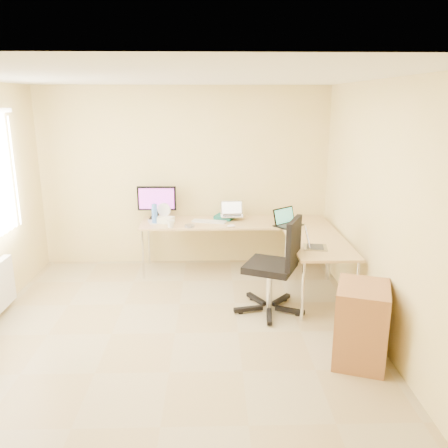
{
  "coord_description": "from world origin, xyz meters",
  "views": [
    {
      "loc": [
        0.41,
        -4.36,
        2.4
      ],
      "look_at": [
        0.55,
        1.1,
        0.9
      ],
      "focal_mm": 36.43,
      "sensor_mm": 36.0,
      "label": 1
    }
  ],
  "objects_px": {
    "water_bottle": "(154,213)",
    "laptop_return": "(316,239)",
    "keyboard": "(209,221)",
    "monitor": "(157,202)",
    "mug": "(171,224)",
    "cabinet": "(361,326)",
    "desk_return": "(318,271)",
    "office_chair": "(270,271)",
    "laptop_black": "(289,217)",
    "laptop_center": "(232,209)",
    "desk_fan": "(164,213)",
    "desk_main": "(235,246)"
  },
  "relations": [
    {
      "from": "desk_main",
      "to": "water_bottle",
      "type": "relative_size",
      "value": 9.53
    },
    {
      "from": "cabinet",
      "to": "keyboard",
      "type": "bearing_deg",
      "value": 140.17
    },
    {
      "from": "water_bottle",
      "to": "office_chair",
      "type": "bearing_deg",
      "value": -41.07
    },
    {
      "from": "desk_return",
      "to": "mug",
      "type": "xyz_separation_m",
      "value": [
        -1.86,
        0.7,
        0.42
      ]
    },
    {
      "from": "office_chair",
      "to": "laptop_black",
      "type": "bearing_deg",
      "value": 94.34
    },
    {
      "from": "desk_return",
      "to": "laptop_center",
      "type": "relative_size",
      "value": 4.05
    },
    {
      "from": "monitor",
      "to": "mug",
      "type": "distance_m",
      "value": 0.58
    },
    {
      "from": "desk_return",
      "to": "laptop_center",
      "type": "height_order",
      "value": "laptop_center"
    },
    {
      "from": "laptop_center",
      "to": "keyboard",
      "type": "xyz_separation_m",
      "value": [
        -0.33,
        -0.11,
        -0.15
      ]
    },
    {
      "from": "mug",
      "to": "laptop_return",
      "type": "xyz_separation_m",
      "value": [
        1.76,
        -0.92,
        0.05
      ]
    },
    {
      "from": "laptop_black",
      "to": "laptop_return",
      "type": "distance_m",
      "value": 0.98
    },
    {
      "from": "monitor",
      "to": "keyboard",
      "type": "distance_m",
      "value": 0.82
    },
    {
      "from": "monitor",
      "to": "laptop_black",
      "type": "height_order",
      "value": "monitor"
    },
    {
      "from": "keyboard",
      "to": "water_bottle",
      "type": "height_order",
      "value": "water_bottle"
    },
    {
      "from": "mug",
      "to": "office_chair",
      "type": "height_order",
      "value": "office_chair"
    },
    {
      "from": "monitor",
      "to": "laptop_return",
      "type": "height_order",
      "value": "monitor"
    },
    {
      "from": "monitor",
      "to": "laptop_black",
      "type": "xyz_separation_m",
      "value": [
        1.84,
        -0.45,
        -0.12
      ]
    },
    {
      "from": "water_bottle",
      "to": "desk_fan",
      "type": "xyz_separation_m",
      "value": [
        0.13,
        0.12,
        -0.02
      ]
    },
    {
      "from": "desk_return",
      "to": "laptop_return",
      "type": "height_order",
      "value": "laptop_return"
    },
    {
      "from": "office_chair",
      "to": "laptop_center",
      "type": "bearing_deg",
      "value": 128.7
    },
    {
      "from": "laptop_return",
      "to": "cabinet",
      "type": "relative_size",
      "value": 0.4
    },
    {
      "from": "monitor",
      "to": "water_bottle",
      "type": "distance_m",
      "value": 0.28
    },
    {
      "from": "desk_return",
      "to": "laptop_black",
      "type": "distance_m",
      "value": 0.93
    },
    {
      "from": "desk_main",
      "to": "office_chair",
      "type": "height_order",
      "value": "office_chair"
    },
    {
      "from": "laptop_black",
      "to": "desk_return",
      "type": "bearing_deg",
      "value": -109.95
    },
    {
      "from": "desk_return",
      "to": "desk_fan",
      "type": "height_order",
      "value": "desk_fan"
    },
    {
      "from": "keyboard",
      "to": "desk_return",
      "type": "bearing_deg",
      "value": -20.59
    },
    {
      "from": "monitor",
      "to": "laptop_return",
      "type": "relative_size",
      "value": 1.77
    },
    {
      "from": "desk_fan",
      "to": "office_chair",
      "type": "distance_m",
      "value": 1.97
    },
    {
      "from": "office_chair",
      "to": "desk_fan",
      "type": "bearing_deg",
      "value": 157.59
    },
    {
      "from": "mug",
      "to": "desk_fan",
      "type": "height_order",
      "value": "desk_fan"
    },
    {
      "from": "monitor",
      "to": "desk_fan",
      "type": "bearing_deg",
      "value": -47.12
    },
    {
      "from": "keyboard",
      "to": "laptop_return",
      "type": "bearing_deg",
      "value": -28.28
    },
    {
      "from": "office_chair",
      "to": "laptop_return",
      "type": "bearing_deg",
      "value": 36.32
    },
    {
      "from": "water_bottle",
      "to": "desk_fan",
      "type": "bearing_deg",
      "value": 44.05
    },
    {
      "from": "keyboard",
      "to": "water_bottle",
      "type": "relative_size",
      "value": 1.71
    },
    {
      "from": "keyboard",
      "to": "cabinet",
      "type": "height_order",
      "value": "cabinet"
    },
    {
      "from": "desk_main",
      "to": "laptop_center",
      "type": "height_order",
      "value": "laptop_center"
    },
    {
      "from": "water_bottle",
      "to": "laptop_return",
      "type": "distance_m",
      "value": 2.31
    },
    {
      "from": "laptop_return",
      "to": "cabinet",
      "type": "bearing_deg",
      "value": -162.27
    },
    {
      "from": "monitor",
      "to": "desk_return",
      "type": "bearing_deg",
      "value": -28.1
    },
    {
      "from": "laptop_black",
      "to": "water_bottle",
      "type": "distance_m",
      "value": 1.86
    },
    {
      "from": "keyboard",
      "to": "laptop_return",
      "type": "relative_size",
      "value": 1.51
    },
    {
      "from": "mug",
      "to": "cabinet",
      "type": "relative_size",
      "value": 0.14
    },
    {
      "from": "mug",
      "to": "desk_return",
      "type": "bearing_deg",
      "value": -20.71
    },
    {
      "from": "laptop_center",
      "to": "mug",
      "type": "relative_size",
      "value": 2.84
    },
    {
      "from": "desk_fan",
      "to": "office_chair",
      "type": "relative_size",
      "value": 0.21
    },
    {
      "from": "laptop_return",
      "to": "keyboard",
      "type": "bearing_deg",
      "value": 55.35
    },
    {
      "from": "desk_fan",
      "to": "laptop_return",
      "type": "height_order",
      "value": "desk_fan"
    },
    {
      "from": "monitor",
      "to": "office_chair",
      "type": "bearing_deg",
      "value": -44.74
    }
  ]
}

